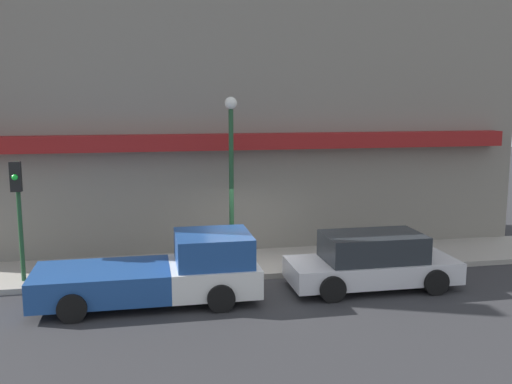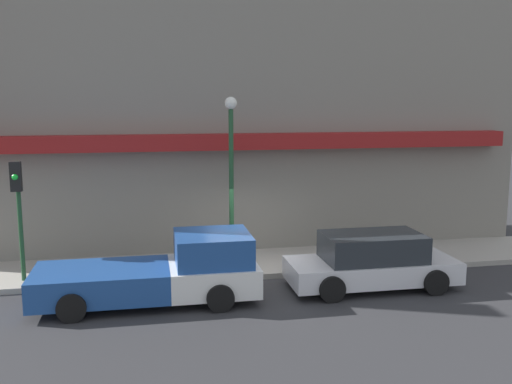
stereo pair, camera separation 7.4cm
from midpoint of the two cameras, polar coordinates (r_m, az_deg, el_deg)
ground_plane at (r=16.41m, az=-0.21°, el=-8.81°), size 80.00×80.00×0.00m
sidewalk at (r=17.69m, az=-1.05°, el=-7.20°), size 36.00×2.78×0.16m
building at (r=19.80m, az=-2.58°, el=8.43°), size 19.80×3.80×10.94m
pickup_truck at (r=14.76m, az=-9.12°, el=-7.95°), size 5.57×2.25×1.71m
parked_car at (r=15.92m, az=11.65°, el=-6.83°), size 4.59×2.00×1.51m
fire_hydrant at (r=17.56m, az=8.69°, el=-6.01°), size 0.20×0.20×0.68m
street_lamp at (r=16.61m, az=-2.37°, el=3.17°), size 0.36×0.36×5.00m
traffic_light at (r=16.53m, az=-22.59°, el=-0.65°), size 0.28×0.42×3.31m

